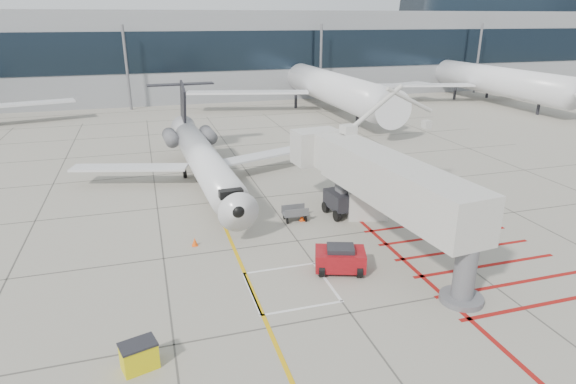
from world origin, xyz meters
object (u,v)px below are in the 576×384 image
object	(u,v)px
jet_bridge	(394,191)
pushback_tug	(340,258)
spill_bin	(139,356)
regional_jet	(208,150)

from	to	relation	value
jet_bridge	pushback_tug	bearing A→B (deg)	-162.36
spill_bin	jet_bridge	bearing A→B (deg)	8.70
regional_jet	jet_bridge	world-z (taller)	jet_bridge
jet_bridge	pushback_tug	size ratio (longest dim) A/B	6.77
pushback_tug	spill_bin	world-z (taller)	pushback_tug
regional_jet	spill_bin	distance (m)	20.11
regional_jet	pushback_tug	world-z (taller)	regional_jet
regional_jet	jet_bridge	xyz separation A→B (m)	(8.83, -12.60, 0.08)
regional_jet	pushback_tug	xyz separation A→B (m)	(4.98, -14.27, -2.73)
jet_bridge	regional_jet	bearing A→B (deg)	119.24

